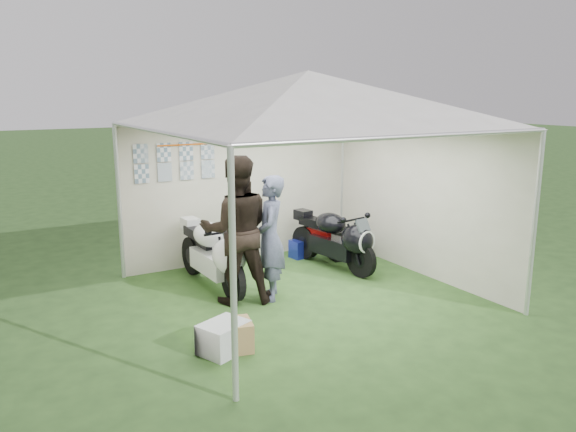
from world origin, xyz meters
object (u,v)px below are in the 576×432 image
equipment_box (344,244)px  crate_1 (235,335)px  motorcycle_black (337,238)px  paddock_stand (302,248)px  motorcycle_white (214,252)px  crate_0 (224,337)px  canopy_tent (307,104)px  person_dark_jacket (236,230)px  person_blue_jacket (270,238)px  crate_2 (227,329)px

equipment_box → crate_1: (-3.04, -2.22, -0.09)m
motorcycle_black → paddock_stand: 0.91m
motorcycle_white → crate_0: bearing=-112.3°
canopy_tent → motorcycle_white: (-1.00, 0.82, -2.04)m
person_dark_jacket → crate_0: bearing=77.6°
paddock_stand → crate_1: bearing=-133.2°
equipment_box → crate_0: bearing=-145.1°
motorcycle_white → equipment_box: bearing=5.2°
canopy_tent → paddock_stand: (0.89, 1.54, -2.42)m
motorcycle_black → person_blue_jacket: bearing=-166.1°
motorcycle_black → person_dark_jacket: size_ratio=0.94×
paddock_stand → person_blue_jacket: bearing=-133.8°
motorcycle_white → equipment_box: size_ratio=3.94×
motorcycle_black → crate_0: (-2.72, -1.79, -0.34)m
motorcycle_white → crate_1: bearing=-108.7°
person_dark_jacket → crate_0: (-0.77, -1.29, -0.81)m
crate_1 → equipment_box: bearing=36.1°
paddock_stand → crate_0: crate_0 is taller
person_dark_jacket → crate_0: size_ratio=3.97×
person_dark_jacket → crate_1: size_ratio=5.44×
crate_1 → crate_2: size_ratio=1.16×
canopy_tent → crate_0: (-1.70, -1.08, -2.41)m
crate_0 → crate_1: 0.13m
motorcycle_white → person_blue_jacket: size_ratio=1.16×
person_dark_jacket → person_blue_jacket: 0.47m
crate_2 → motorcycle_white: bearing=71.6°
paddock_stand → person_blue_jacket: size_ratio=0.24×
paddock_stand → equipment_box: equipment_box is taller
person_blue_jacket → crate_1: size_ratio=4.67×
motorcycle_black → crate_0: size_ratio=3.71×
equipment_box → crate_1: size_ratio=1.37×
person_blue_jacket → equipment_box: bearing=147.2°
canopy_tent → crate_0: 3.14m
person_dark_jacket → person_blue_jacket: size_ratio=1.16×
motorcycle_white → person_blue_jacket: 0.94m
motorcycle_white → canopy_tent: bearing=-41.4°
motorcycle_black → crate_1: size_ratio=5.09×
motorcycle_white → crate_1: 2.03m
crate_2 → motorcycle_black: bearing=30.6°
crate_0 → crate_2: 0.33m
person_dark_jacket → crate_1: bearing=82.2°
person_blue_jacket → crate_1: bearing=-13.1°
person_blue_jacket → crate_0: 1.80m
equipment_box → person_dark_jacket: bearing=-159.0°
crate_0 → motorcycle_white: bearing=69.7°
canopy_tent → equipment_box: size_ratio=11.48×
crate_0 → crate_1: size_ratio=1.37×
canopy_tent → motorcycle_black: bearing=35.1°
paddock_stand → person_dark_jacket: 2.40m
motorcycle_black → paddock_stand: bearing=90.0°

